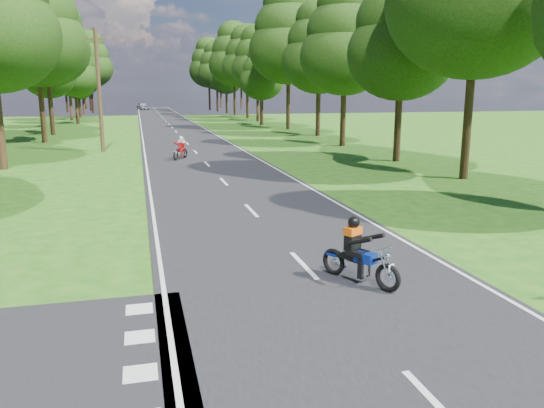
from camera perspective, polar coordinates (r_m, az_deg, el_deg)
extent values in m
plane|color=#1E5513|center=(10.91, 6.61, -9.93)|extent=(160.00, 160.00, 0.00)
cube|color=black|center=(59.68, -10.70, 8.08)|extent=(7.00, 140.00, 0.02)
cube|color=silver|center=(12.67, 3.41, -6.56)|extent=(0.12, 2.00, 0.01)
cube|color=silver|center=(18.27, -2.24, -0.68)|extent=(0.12, 2.00, 0.01)
cube|color=silver|center=(24.06, -5.20, 2.42)|extent=(0.12, 2.00, 0.01)
cube|color=silver|center=(29.94, -7.01, 4.30)|extent=(0.12, 2.00, 0.01)
cube|color=silver|center=(35.85, -8.23, 5.56)|extent=(0.12, 2.00, 0.01)
cube|color=silver|center=(41.79, -9.11, 6.47)|extent=(0.12, 2.00, 0.01)
cube|color=silver|center=(47.75, -9.77, 7.14)|extent=(0.12, 2.00, 0.01)
cube|color=silver|center=(53.71, -10.28, 7.67)|extent=(0.12, 2.00, 0.01)
cube|color=silver|center=(59.68, -10.70, 8.09)|extent=(0.12, 2.00, 0.01)
cube|color=silver|center=(65.66, -11.03, 8.44)|extent=(0.12, 2.00, 0.01)
cube|color=silver|center=(71.64, -11.32, 8.72)|extent=(0.12, 2.00, 0.01)
cube|color=silver|center=(77.62, -11.56, 8.96)|extent=(0.12, 2.00, 0.01)
cube|color=silver|center=(83.61, -11.76, 9.17)|extent=(0.12, 2.00, 0.01)
cube|color=silver|center=(89.60, -11.94, 9.35)|extent=(0.12, 2.00, 0.01)
cube|color=silver|center=(95.59, -12.09, 9.51)|extent=(0.12, 2.00, 0.01)
cube|color=silver|center=(101.58, -12.23, 9.64)|extent=(0.12, 2.00, 0.01)
cube|color=silver|center=(107.57, -12.35, 9.77)|extent=(0.12, 2.00, 0.01)
cube|color=silver|center=(113.56, -12.46, 9.88)|extent=(0.12, 2.00, 0.01)
cube|color=silver|center=(119.56, -12.56, 9.98)|extent=(0.12, 2.00, 0.01)
cube|color=silver|center=(125.55, -12.65, 10.07)|extent=(0.12, 2.00, 0.01)
cube|color=silver|center=(59.57, -13.89, 7.94)|extent=(0.10, 140.00, 0.01)
cube|color=silver|center=(59.98, -7.52, 8.22)|extent=(0.10, 140.00, 0.01)
cube|color=silver|center=(8.39, -13.98, -17.23)|extent=(0.50, 0.50, 0.01)
cube|color=silver|center=(9.46, -14.04, -13.70)|extent=(0.50, 0.50, 0.01)
cube|color=silver|center=(10.55, -14.08, -10.89)|extent=(0.50, 0.50, 0.01)
cylinder|color=black|center=(31.05, -27.19, 6.93)|extent=(0.40, 0.40, 3.91)
cylinder|color=black|center=(45.64, -23.45, 8.79)|extent=(0.40, 0.40, 4.32)
ellipsoid|color=black|center=(45.72, -24.03, 15.44)|extent=(7.56, 7.56, 6.42)
ellipsoid|color=black|center=(45.93, -24.27, 18.05)|extent=(6.48, 6.48, 5.51)
cylinder|color=black|center=(53.11, -22.66, 9.24)|extent=(0.40, 0.40, 4.40)
ellipsoid|color=black|center=(53.19, -23.16, 15.07)|extent=(7.71, 7.71, 6.55)
ellipsoid|color=black|center=(53.38, -23.36, 17.36)|extent=(6.60, 6.60, 5.61)
cylinder|color=black|center=(62.90, -22.60, 9.02)|extent=(0.40, 0.40, 3.20)
ellipsoid|color=black|center=(62.87, -22.90, 12.60)|extent=(5.60, 5.60, 4.76)
ellipsoid|color=black|center=(62.92, -23.02, 14.01)|extent=(4.80, 4.80, 4.08)
ellipsoid|color=black|center=(63.02, -23.14, 15.42)|extent=(3.60, 3.60, 3.06)
cylinder|color=black|center=(69.99, -20.22, 9.44)|extent=(0.40, 0.40, 3.22)
ellipsoid|color=black|center=(69.96, -20.47, 12.68)|extent=(5.64, 5.64, 4.79)
ellipsoid|color=black|center=(70.01, -20.57, 13.96)|extent=(4.83, 4.83, 4.11)
ellipsoid|color=black|center=(70.10, -20.67, 15.24)|extent=(3.62, 3.62, 3.08)
cylinder|color=black|center=(77.86, -20.81, 9.75)|extent=(0.40, 0.40, 3.61)
ellipsoid|color=black|center=(77.86, -21.06, 13.01)|extent=(6.31, 6.31, 5.37)
ellipsoid|color=black|center=(77.93, -21.16, 14.30)|extent=(5.41, 5.41, 4.60)
ellipsoid|color=black|center=(78.03, -21.26, 15.58)|extent=(4.06, 4.06, 3.45)
cylinder|color=black|center=(85.62, -19.97, 9.65)|extent=(0.40, 0.40, 2.67)
ellipsoid|color=black|center=(85.58, -20.13, 11.84)|extent=(4.67, 4.67, 3.97)
ellipsoid|color=black|center=(85.59, -20.20, 12.71)|extent=(4.00, 4.00, 3.40)
ellipsoid|color=black|center=(85.63, -20.26, 13.57)|extent=(3.00, 3.00, 2.55)
cylinder|color=black|center=(94.75, -19.59, 9.98)|extent=(0.40, 0.40, 3.09)
ellipsoid|color=black|center=(94.72, -19.76, 12.27)|extent=(5.40, 5.40, 4.59)
ellipsoid|color=black|center=(94.76, -19.83, 13.18)|extent=(4.63, 4.63, 3.93)
ellipsoid|color=black|center=(94.81, -19.89, 14.08)|extent=(3.47, 3.47, 2.95)
cylinder|color=black|center=(101.15, -18.75, 10.53)|extent=(0.40, 0.40, 4.48)
ellipsoid|color=black|center=(101.20, -18.97, 13.64)|extent=(7.84, 7.84, 6.66)
ellipsoid|color=black|center=(101.30, -19.06, 14.88)|extent=(6.72, 6.72, 5.71)
ellipsoid|color=black|center=(101.45, -19.15, 16.10)|extent=(5.04, 5.04, 4.28)
cylinder|color=black|center=(110.18, -18.95, 10.50)|extent=(0.40, 0.40, 4.09)
ellipsoid|color=black|center=(110.20, -19.13, 13.12)|extent=(7.16, 7.16, 6.09)
ellipsoid|color=black|center=(110.27, -19.20, 14.15)|extent=(6.14, 6.14, 5.22)
ellipsoid|color=black|center=(110.38, -19.28, 15.18)|extent=(4.61, 4.61, 3.92)
cylinder|color=black|center=(26.22, 20.23, 7.49)|extent=(0.40, 0.40, 4.56)
ellipsoid|color=black|center=(26.44, 21.17, 19.69)|extent=(7.98, 7.98, 6.78)
cylinder|color=black|center=(31.76, 13.35, 7.64)|extent=(0.40, 0.40, 3.49)
ellipsoid|color=black|center=(31.74, 13.74, 15.41)|extent=(6.12, 6.12, 5.20)
ellipsoid|color=black|center=(31.89, 13.91, 18.46)|extent=(5.24, 5.24, 4.46)
cylinder|color=black|center=(39.89, 7.63, 8.87)|extent=(0.40, 0.40, 3.69)
ellipsoid|color=black|center=(39.89, 7.82, 15.40)|extent=(6.46, 6.46, 5.49)
ellipsoid|color=black|center=(40.04, 7.90, 17.97)|extent=(5.54, 5.54, 4.71)
ellipsoid|color=black|center=(40.26, 7.98, 20.52)|extent=(4.15, 4.15, 3.53)
cylinder|color=black|center=(48.55, 4.97, 9.54)|extent=(0.40, 0.40, 3.74)
ellipsoid|color=black|center=(48.56, 5.08, 14.98)|extent=(6.55, 6.55, 5.57)
ellipsoid|color=black|center=(48.68, 5.12, 17.13)|extent=(5.62, 5.62, 4.77)
ellipsoid|color=black|center=(48.87, 5.16, 19.26)|extent=(4.21, 4.21, 3.58)
cylinder|color=black|center=(56.32, 1.74, 10.40)|extent=(0.40, 0.40, 4.64)
ellipsoid|color=black|center=(56.43, 1.78, 16.21)|extent=(8.12, 8.12, 6.91)
ellipsoid|color=black|center=(56.63, 1.80, 18.50)|extent=(6.96, 6.96, 5.92)
ellipsoid|color=black|center=(56.92, 1.81, 20.76)|extent=(5.22, 5.22, 4.44)
cylinder|color=black|center=(63.03, -1.11, 9.81)|extent=(0.40, 0.40, 2.91)
ellipsoid|color=black|center=(62.98, -1.13, 13.06)|extent=(5.09, 5.09, 4.33)
ellipsoid|color=black|center=(63.02, -1.13, 14.35)|extent=(4.36, 4.36, 3.71)
ellipsoid|color=black|center=(63.09, -1.14, 15.64)|extent=(3.27, 3.27, 2.78)
cylinder|color=black|center=(70.57, -1.53, 10.46)|extent=(0.40, 0.40, 3.88)
ellipsoid|color=black|center=(70.58, -1.55, 14.33)|extent=(6.78, 6.78, 5.77)
ellipsoid|color=black|center=(70.68, -1.56, 15.86)|extent=(5.81, 5.81, 4.94)
ellipsoid|color=black|center=(70.82, -1.57, 17.39)|extent=(4.36, 4.36, 3.71)
cylinder|color=black|center=(78.91, -2.66, 10.74)|extent=(0.40, 0.40, 4.18)
ellipsoid|color=black|center=(78.95, -2.70, 14.48)|extent=(7.31, 7.31, 6.21)
ellipsoid|color=black|center=(79.06, -2.71, 15.95)|extent=(6.27, 6.27, 5.33)
ellipsoid|color=black|center=(79.22, -2.73, 17.42)|extent=(4.70, 4.70, 4.00)
cylinder|color=black|center=(87.65, -4.05, 11.02)|extent=(0.40, 0.40, 4.63)
ellipsoid|color=black|center=(87.72, -4.10, 14.75)|extent=(8.11, 8.11, 6.89)
ellipsoid|color=black|center=(87.85, -4.13, 16.22)|extent=(6.95, 6.95, 5.91)
ellipsoid|color=black|center=(88.04, -4.15, 17.68)|extent=(5.21, 5.21, 4.43)
cylinder|color=black|center=(94.83, -4.90, 10.71)|extent=(0.40, 0.40, 3.36)
ellipsoid|color=black|center=(94.81, -4.95, 13.21)|extent=(5.88, 5.88, 5.00)
ellipsoid|color=black|center=(94.86, -4.97, 14.20)|extent=(5.04, 5.04, 4.29)
ellipsoid|color=black|center=(94.93, -4.98, 15.19)|extent=(3.78, 3.78, 3.21)
cylinder|color=black|center=(101.88, -5.89, 11.00)|extent=(0.40, 0.40, 4.09)
ellipsoid|color=black|center=(101.90, -5.95, 13.83)|extent=(7.15, 7.15, 6.08)
ellipsoid|color=black|center=(101.98, -5.97, 14.94)|extent=(6.13, 6.13, 5.21)
ellipsoid|color=black|center=(102.09, -6.00, 16.06)|extent=(4.60, 4.60, 3.91)
cylinder|color=black|center=(109.49, -6.73, 11.16)|extent=(0.40, 0.40, 4.48)
ellipsoid|color=black|center=(109.54, -6.80, 14.05)|extent=(7.84, 7.84, 6.66)
ellipsoid|color=black|center=(109.63, -6.83, 15.19)|extent=(6.72, 6.72, 5.71)
ellipsoid|color=black|center=(109.77, -6.86, 16.33)|extent=(5.04, 5.04, 4.28)
cylinder|color=black|center=(119.90, -19.41, 10.50)|extent=(0.40, 0.40, 3.84)
ellipsoid|color=black|center=(119.91, -19.58, 12.75)|extent=(6.72, 6.72, 5.71)
ellipsoid|color=black|center=(119.96, -19.64, 13.64)|extent=(5.76, 5.76, 4.90)
ellipsoid|color=black|center=(120.04, -19.71, 14.53)|extent=(4.32, 4.32, 3.67)
cylinder|color=black|center=(122.87, -5.50, 11.22)|extent=(0.40, 0.40, 4.16)
ellipsoid|color=black|center=(122.89, -5.55, 13.61)|extent=(7.28, 7.28, 6.19)
ellipsoid|color=black|center=(122.96, -5.57, 14.55)|extent=(6.24, 6.24, 5.30)
ellipsoid|color=black|center=(123.06, -5.59, 15.49)|extent=(4.68, 4.68, 3.98)
cylinder|color=black|center=(105.19, -21.21, 10.13)|extent=(0.40, 0.40, 3.52)
ellipsoid|color=black|center=(105.18, -21.40, 12.49)|extent=(6.16, 6.16, 5.24)
ellipsoid|color=black|center=(105.23, -21.47, 13.42)|extent=(5.28, 5.28, 4.49)
ellipsoid|color=black|center=(105.30, -21.55, 14.35)|extent=(3.96, 3.96, 3.37)
cylinder|color=black|center=(109.41, -3.31, 11.22)|extent=(0.40, 0.40, 4.48)
ellipsoid|color=black|center=(109.46, -3.35, 14.11)|extent=(7.84, 7.84, 6.66)
ellipsoid|color=black|center=(109.55, -3.36, 15.25)|extent=(6.72, 6.72, 5.71)
ellipsoid|color=black|center=(109.69, -3.38, 16.39)|extent=(5.04, 5.04, 4.28)
cylinder|color=#382616|center=(37.51, -18.09, 11.48)|extent=(0.26, 0.26, 8.00)
cube|color=#382616|center=(37.64, -18.44, 16.50)|extent=(1.20, 0.10, 0.10)
imported|color=#A7A9AE|center=(114.38, -13.74, 10.20)|extent=(2.75, 4.62, 1.47)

